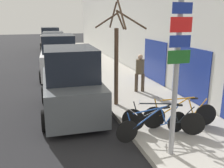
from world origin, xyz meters
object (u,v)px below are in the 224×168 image
(bicycle_2, at_px, (180,114))
(pedestrian_near, at_px, (140,70))
(bicycle_0, at_px, (153,125))
(parked_car_3, at_px, (50,40))
(signpost, at_px, (176,73))
(bicycle_1, at_px, (163,120))
(parked_car_1, at_px, (59,57))
(parked_car_2, at_px, (54,47))
(street_tree, at_px, (117,56))
(parked_car_0, at_px, (71,85))

(bicycle_2, bearing_deg, pedestrian_near, 4.86)
(bicycle_0, distance_m, parked_car_3, 20.51)
(signpost, distance_m, parked_car_3, 21.43)
(bicycle_1, bearing_deg, bicycle_2, -46.92)
(parked_car_1, relative_size, parked_car_2, 1.02)
(bicycle_2, distance_m, parked_car_3, 20.25)
(bicycle_2, xyz_separation_m, street_tree, (-1.18, 2.42, 1.43))
(bicycle_0, bearing_deg, parked_car_1, 4.26)
(bicycle_2, bearing_deg, parked_car_3, 16.46)
(bicycle_1, bearing_deg, signpost, -169.94)
(parked_car_3, height_order, street_tree, street_tree)
(bicycle_1, distance_m, parked_car_3, 20.37)
(street_tree, bearing_deg, bicycle_1, -78.92)
(bicycle_1, relative_size, parked_car_3, 0.49)
(signpost, xyz_separation_m, bicycle_2, (0.98, 1.27, -1.57))
(bicycle_0, bearing_deg, parked_car_3, -2.43)
(parked_car_3, height_order, pedestrian_near, parked_car_3)
(bicycle_1, relative_size, parked_car_0, 0.48)
(parked_car_1, xyz_separation_m, parked_car_2, (0.11, 6.03, -0.09))
(signpost, distance_m, parked_car_1, 9.89)
(signpost, bearing_deg, parked_car_2, 96.05)
(signpost, xyz_separation_m, parked_car_2, (-1.67, 15.71, -1.13))
(bicycle_0, bearing_deg, bicycle_2, -77.23)
(bicycle_1, distance_m, bicycle_2, 0.70)
(bicycle_0, xyz_separation_m, parked_car_0, (-1.82, 2.75, 0.53))
(bicycle_1, xyz_separation_m, pedestrian_near, (0.94, 3.93, 0.55))
(bicycle_1, xyz_separation_m, parked_car_0, (-2.18, 2.58, 0.51))
(signpost, bearing_deg, pedestrian_near, 75.92)
(pedestrian_near, xyz_separation_m, street_tree, (-1.45, -1.30, 0.88))
(parked_car_1, distance_m, street_tree, 6.25)
(signpost, relative_size, parked_car_0, 0.84)
(parked_car_1, distance_m, pedestrian_near, 5.57)
(signpost, bearing_deg, bicycle_1, 73.68)
(parked_car_0, distance_m, street_tree, 1.91)
(bicycle_2, xyz_separation_m, parked_car_3, (-2.63, 20.07, 0.50))
(parked_car_2, relative_size, parked_car_3, 1.14)
(parked_car_1, xyz_separation_m, street_tree, (1.58, -5.98, 0.90))
(bicycle_1, height_order, parked_car_3, parked_car_3)
(parked_car_1, height_order, pedestrian_near, parked_car_1)
(parked_car_0, bearing_deg, signpost, -61.59)
(signpost, height_order, parked_car_1, signpost)
(parked_car_0, distance_m, parked_car_3, 17.70)
(bicycle_2, relative_size, parked_car_1, 0.45)
(parked_car_0, relative_size, parked_car_1, 0.87)
(parked_car_0, bearing_deg, parked_car_1, 90.46)
(signpost, relative_size, bicycle_1, 1.74)
(bicycle_0, relative_size, parked_car_2, 0.45)
(bicycle_2, bearing_deg, signpost, 151.24)
(parked_car_2, bearing_deg, bicycle_2, -76.09)
(parked_car_3, bearing_deg, bicycle_0, -85.71)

